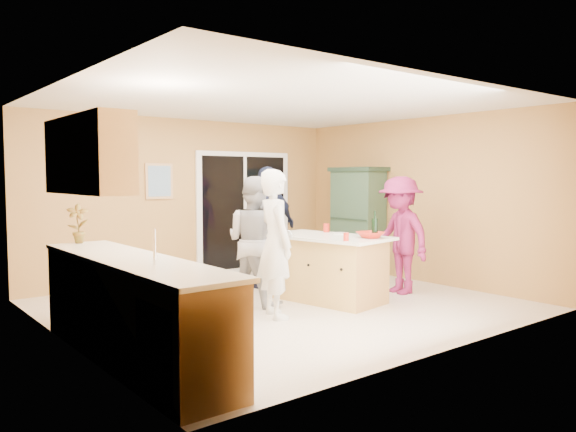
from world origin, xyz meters
TOP-DOWN VIEW (x-y plane):
  - floor at (0.00, 0.00)m, footprint 5.50×5.50m
  - ceiling at (0.00, 0.00)m, footprint 5.50×5.00m
  - wall_back at (0.00, 2.50)m, footprint 5.50×0.10m
  - wall_front at (0.00, -2.50)m, footprint 5.50×0.10m
  - wall_left at (-2.75, 0.00)m, footprint 0.10×5.00m
  - wall_right at (2.75, 0.00)m, footprint 0.10×5.00m
  - left_cabinet_run at (-2.45, -1.05)m, footprint 0.65×3.05m
  - upper_cabinets at (-2.58, -0.20)m, footprint 0.35×1.60m
  - sliding_door at (1.05, 2.46)m, footprint 1.90×0.07m
  - framed_picture at (-0.55, 2.48)m, footprint 0.46×0.04m
  - kitchen_island at (0.62, -0.15)m, footprint 1.18×1.81m
  - green_hutch at (2.49, 1.11)m, footprint 0.53×1.00m
  - woman_white at (-0.46, -0.43)m, footprint 0.58×0.73m
  - woman_grey at (-0.28, 0.25)m, footprint 0.87×0.98m
  - woman_navy at (0.55, 1.06)m, footprint 1.13×0.65m
  - woman_magenta at (1.77, -0.45)m, footprint 0.79×1.17m
  - serving_bowl at (0.86, -0.72)m, footprint 0.36×0.36m
  - tulip_vase at (-2.45, 0.52)m, footprint 0.27×0.22m
  - tumbler_near at (0.39, -0.76)m, footprint 0.08×0.08m
  - tumbler_far at (0.92, 0.19)m, footprint 0.10×0.10m
  - wine_bottle at (0.90, -0.76)m, footprint 0.08×0.08m
  - white_plate at (0.93, -0.10)m, footprint 0.27×0.27m

SIDE VIEW (x-z plane):
  - floor at x=0.00m, z-range 0.00..0.00m
  - kitchen_island at x=0.62m, z-range -0.03..0.85m
  - left_cabinet_run at x=-2.45m, z-range -0.16..1.08m
  - woman_magenta at x=1.77m, z-range 0.00..1.67m
  - woman_grey at x=-0.28m, z-range 0.00..1.67m
  - woman_white at x=-0.46m, z-range 0.00..1.76m
  - white_plate at x=0.93m, z-range 0.88..0.90m
  - green_hutch at x=2.49m, z-range -0.02..1.81m
  - woman_navy at x=0.55m, z-range 0.00..1.82m
  - serving_bowl at x=0.86m, z-range 0.88..0.96m
  - tumbler_near at x=0.39m, z-range 0.88..0.98m
  - tumbler_far at x=0.92m, z-range 0.88..1.00m
  - wine_bottle at x=0.90m, z-range 0.84..1.19m
  - sliding_door at x=1.05m, z-range 0.00..2.10m
  - tulip_vase at x=-2.45m, z-range 0.94..1.38m
  - wall_back at x=0.00m, z-range 0.00..2.60m
  - wall_front at x=0.00m, z-range 0.00..2.60m
  - wall_left at x=-2.75m, z-range 0.00..2.60m
  - wall_right at x=2.75m, z-range 0.00..2.60m
  - framed_picture at x=-0.55m, z-range 1.32..1.88m
  - upper_cabinets at x=-2.58m, z-range 1.50..2.25m
  - ceiling at x=0.00m, z-range 2.55..2.65m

